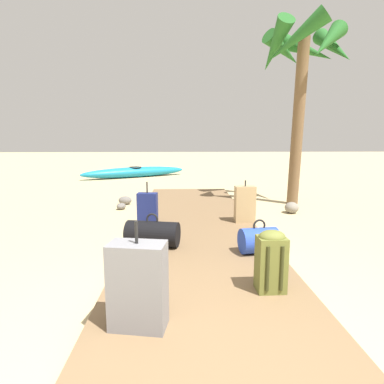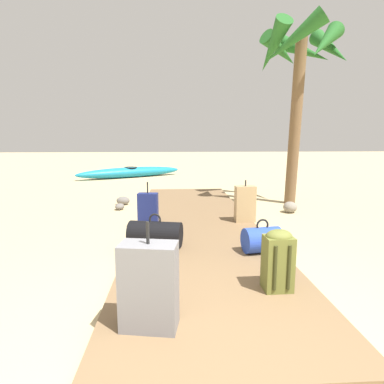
% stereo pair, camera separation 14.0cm
% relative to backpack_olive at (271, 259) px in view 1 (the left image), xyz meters
% --- Properties ---
extents(ground_plane, '(60.00, 60.00, 0.00)m').
position_rel_backpack_olive_xyz_m(ground_plane, '(-0.60, 1.75, -0.39)').
color(ground_plane, tan).
extents(boardwalk, '(1.99, 7.39, 0.08)m').
position_rel_backpack_olive_xyz_m(boardwalk, '(-0.60, 2.49, -0.35)').
color(boardwalk, brown).
rests_on(boardwalk, ground).
extents(backpack_olive, '(0.27, 0.24, 0.59)m').
position_rel_backpack_olive_xyz_m(backpack_olive, '(0.00, 0.00, 0.00)').
color(backpack_olive, olive).
rests_on(backpack_olive, boardwalk).
extents(duffel_bag_blue, '(0.50, 0.39, 0.43)m').
position_rel_backpack_olive_xyz_m(duffel_bag_blue, '(0.14, 1.02, -0.15)').
color(duffel_bag_blue, '#2847B7').
rests_on(duffel_bag_blue, boardwalk).
extents(suitcase_grey, '(0.46, 0.30, 0.83)m').
position_rel_backpack_olive_xyz_m(suitcase_grey, '(-1.17, -0.55, 0.02)').
color(suitcase_grey, slate).
rests_on(suitcase_grey, boardwalk).
extents(duffel_bag_black, '(0.75, 0.48, 0.45)m').
position_rel_backpack_olive_xyz_m(duffel_bag_black, '(-1.22, 1.33, -0.14)').
color(duffel_bag_black, black).
rests_on(duffel_bag_black, boardwalk).
extents(suitcase_tan, '(0.35, 0.21, 0.72)m').
position_rel_backpack_olive_xyz_m(suitcase_tan, '(0.26, 2.53, 0.00)').
color(suitcase_tan, tan).
rests_on(suitcase_tan, boardwalk).
extents(suitcase_navy, '(0.34, 0.21, 0.71)m').
position_rel_backpack_olive_xyz_m(suitcase_navy, '(-1.39, 2.48, -0.05)').
color(suitcase_navy, navy).
rests_on(suitcase_navy, boardwalk).
extents(palm_tree_far_right, '(1.95, 2.01, 3.97)m').
position_rel_backpack_olive_xyz_m(palm_tree_far_right, '(1.79, 4.29, 2.72)').
color(palm_tree_far_right, brown).
rests_on(palm_tree_far_right, ground).
extents(kayak, '(3.93, 2.49, 0.40)m').
position_rel_backpack_olive_xyz_m(kayak, '(-2.57, 9.66, -0.19)').
color(kayak, teal).
rests_on(kayak, ground).
extents(rock_left_near, '(0.24, 0.27, 0.14)m').
position_rel_backpack_olive_xyz_m(rock_left_near, '(-2.10, 3.96, -0.32)').
color(rock_left_near, slate).
rests_on(rock_left_near, ground).
extents(rock_left_far, '(0.30, 0.24, 0.19)m').
position_rel_backpack_olive_xyz_m(rock_left_far, '(-2.11, 4.48, -0.29)').
color(rock_left_far, slate).
rests_on(rock_left_far, ground).
extents(rock_right_near, '(0.38, 0.39, 0.23)m').
position_rel_backpack_olive_xyz_m(rock_right_near, '(1.41, 3.48, -0.28)').
color(rock_right_near, gray).
rests_on(rock_right_near, ground).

